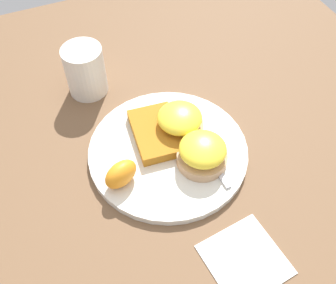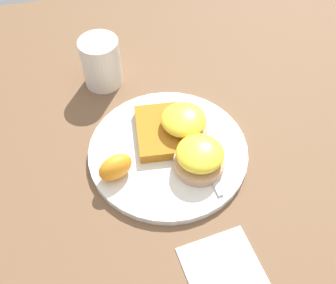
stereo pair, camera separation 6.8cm
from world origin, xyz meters
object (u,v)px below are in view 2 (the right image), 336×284
sandwich_benedict_left (200,157)px  fork (196,142)px  sandwich_benedict_right (183,123)px  hashbrown_patty (159,131)px  orange_wedge (115,167)px  cup (101,62)px

sandwich_benedict_left → fork: bearing=-10.9°
sandwich_benedict_right → hashbrown_patty: sandwich_benedict_right is taller
sandwich_benedict_left → orange_wedge: size_ratio=1.45×
cup → fork: bearing=-147.6°
orange_wedge → sandwich_benedict_left: bearing=-96.6°
sandwich_benedict_right → orange_wedge: (-0.06, 0.13, -0.00)m
orange_wedge → cup: (0.25, -0.01, 0.02)m
hashbrown_patty → fork: hashbrown_patty is taller
sandwich_benedict_left → hashbrown_patty: 0.10m
hashbrown_patty → cup: (0.18, 0.08, 0.03)m
orange_wedge → cup: bearing=-3.0°
orange_wedge → fork: (0.03, -0.15, -0.02)m
sandwich_benedict_right → fork: size_ratio=0.43×
sandwich_benedict_right → hashbrown_patty: size_ratio=0.73×
sandwich_benedict_right → fork: 0.04m
hashbrown_patty → orange_wedge: size_ratio=1.97×
hashbrown_patty → cup: 0.20m
hashbrown_patty → orange_wedge: 0.11m
sandwich_benedict_right → orange_wedge: sandwich_benedict_right is taller
sandwich_benedict_left → orange_wedge: (0.02, 0.14, -0.00)m
orange_wedge → fork: orange_wedge is taller
fork → orange_wedge: bearing=102.6°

